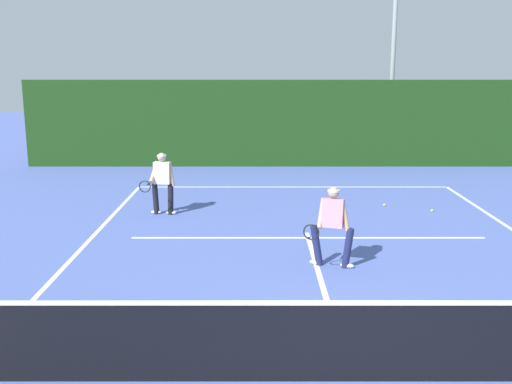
{
  "coord_description": "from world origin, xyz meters",
  "views": [
    {
      "loc": [
        -1.14,
        -6.53,
        3.74
      ],
      "look_at": [
        -1.12,
        6.13,
        1.0
      ],
      "focal_mm": 41.89,
      "sensor_mm": 36.0,
      "label": 1
    }
  ],
  "objects_px": {
    "player_near": "(331,224)",
    "tennis_ball": "(383,205)",
    "player_far": "(161,181)",
    "tennis_ball_extra": "(431,211)",
    "light_pole": "(393,27)"
  },
  "relations": [
    {
      "from": "player_far",
      "to": "tennis_ball_extra",
      "type": "bearing_deg",
      "value": -171.27
    },
    {
      "from": "player_near",
      "to": "tennis_ball_extra",
      "type": "xyz_separation_m",
      "value": [
        3.11,
        4.19,
        -0.8
      ]
    },
    {
      "from": "player_far",
      "to": "tennis_ball",
      "type": "relative_size",
      "value": 23.73
    },
    {
      "from": "player_far",
      "to": "light_pole",
      "type": "relative_size",
      "value": 0.19
    },
    {
      "from": "player_far",
      "to": "tennis_ball_extra",
      "type": "height_order",
      "value": "player_far"
    },
    {
      "from": "player_near",
      "to": "tennis_ball",
      "type": "xyz_separation_m",
      "value": [
        2.02,
        4.82,
        -0.8
      ]
    },
    {
      "from": "player_near",
      "to": "tennis_ball",
      "type": "relative_size",
      "value": 23.12
    },
    {
      "from": "player_far",
      "to": "tennis_ball",
      "type": "distance_m",
      "value": 5.9
    },
    {
      "from": "player_near",
      "to": "tennis_ball",
      "type": "height_order",
      "value": "player_near"
    },
    {
      "from": "tennis_ball",
      "to": "light_pole",
      "type": "xyz_separation_m",
      "value": [
        1.9,
        8.25,
        5.04
      ]
    },
    {
      "from": "player_near",
      "to": "player_far",
      "type": "xyz_separation_m",
      "value": [
        -3.76,
        3.96,
        0.03
      ]
    },
    {
      "from": "player_far",
      "to": "light_pole",
      "type": "distance_m",
      "value": 12.64
    },
    {
      "from": "tennis_ball_extra",
      "to": "player_near",
      "type": "bearing_deg",
      "value": -126.55
    },
    {
      "from": "player_far",
      "to": "tennis_ball",
      "type": "xyz_separation_m",
      "value": [
        5.78,
        0.86,
        -0.82
      ]
    },
    {
      "from": "tennis_ball_extra",
      "to": "light_pole",
      "type": "relative_size",
      "value": 0.01
    }
  ]
}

